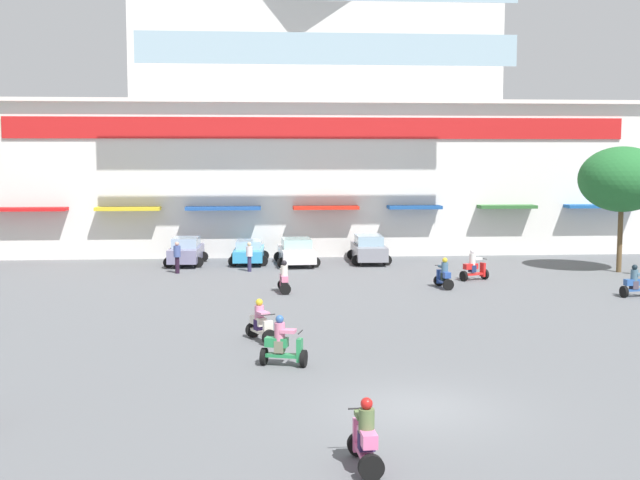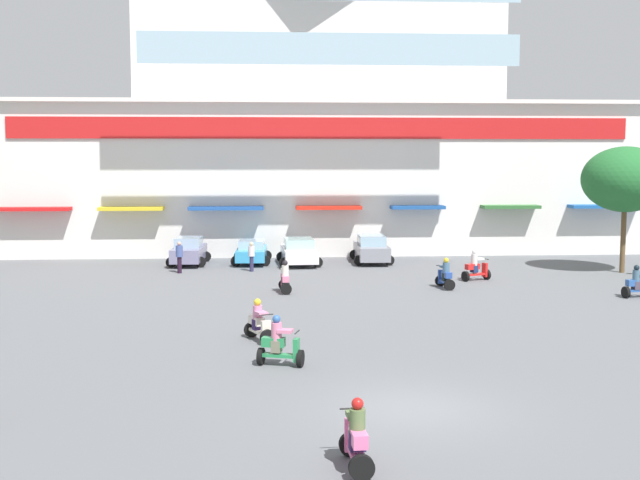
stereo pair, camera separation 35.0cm
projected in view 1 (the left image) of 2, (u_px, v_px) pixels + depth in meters
ground_plane at (354, 310)px, 33.22m from camera, size 128.00×128.00×0.00m
colonial_building at (312, 122)px, 56.14m from camera, size 40.86×19.26×20.32m
plaza_tree_1 at (622, 179)px, 43.25m from camera, size 4.58×4.52×6.74m
parked_car_0 at (186, 251)px, 46.61m from camera, size 2.38×4.10×1.57m
parked_car_1 at (249, 252)px, 47.14m from camera, size 2.36×4.09×1.35m
parked_car_2 at (296, 252)px, 46.59m from camera, size 2.57×4.32×1.52m
parked_car_3 at (369, 249)px, 47.57m from camera, size 2.37×4.35×1.61m
scooter_rider_0 at (284, 279)px, 37.23m from camera, size 0.58×1.39×1.51m
scooter_rider_1 at (365, 438)px, 16.40m from camera, size 0.59×1.47×1.51m
scooter_rider_4 at (283, 345)px, 24.35m from camera, size 1.46×0.89×1.55m
scooter_rider_5 at (444, 275)px, 38.47m from camera, size 0.68×1.49×1.48m
scooter_rider_6 at (261, 324)px, 27.61m from camera, size 1.09×1.57×1.44m
scooter_rider_7 at (474, 268)px, 40.83m from camera, size 1.56×1.06×1.58m
scooter_rider_8 at (636, 284)px, 36.09m from camera, size 1.44×0.74×1.46m
pedestrian_0 at (177, 255)px, 43.19m from camera, size 0.42×0.42×1.69m
pedestrian_1 at (249, 255)px, 43.88m from camera, size 0.44×0.44×1.60m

